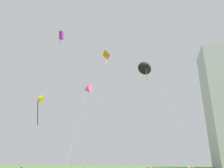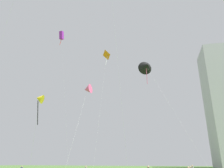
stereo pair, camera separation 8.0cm
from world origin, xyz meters
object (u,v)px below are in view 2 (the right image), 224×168
at_px(kite_flying_0, 146,66).
at_px(kite_flying_3, 39,99).
at_px(kite_flying_6, 88,89).
at_px(kite_flying_1, 62,36).
at_px(kite_flying_4, 107,56).

distance_m(kite_flying_0, kite_flying_3, 23.90).
distance_m(kite_flying_0, kite_flying_6, 13.55).
xyz_separation_m(kite_flying_0, kite_flying_1, (-22.67, 1.07, 13.28)).
bearing_deg(kite_flying_6, kite_flying_1, 147.80).
bearing_deg(kite_flying_1, kite_flying_0, -2.70).
xyz_separation_m(kite_flying_3, kite_flying_6, (1.53, 11.02, 4.71)).
height_order(kite_flying_0, kite_flying_3, kite_flying_0).
height_order(kite_flying_0, kite_flying_6, kite_flying_0).
bearing_deg(kite_flying_6, kite_flying_3, -97.92).
bearing_deg(kite_flying_0, kite_flying_3, -122.48).
bearing_deg(kite_flying_4, kite_flying_6, -79.70).
height_order(kite_flying_0, kite_flying_1, kite_flying_1).
xyz_separation_m(kite_flying_1, kite_flying_3, (11.22, -19.05, -24.08)).
xyz_separation_m(kite_flying_1, kite_flying_4, (9.78, 8.34, -3.88)).
xyz_separation_m(kite_flying_0, kite_flying_3, (-11.45, -17.98, -10.80)).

